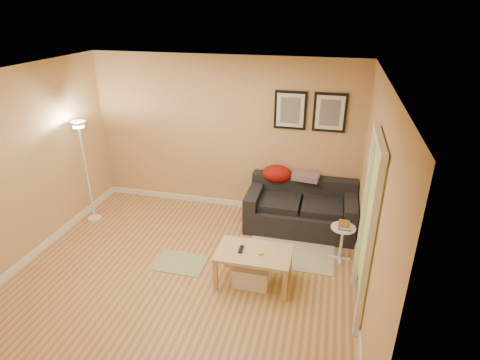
{
  "coord_description": "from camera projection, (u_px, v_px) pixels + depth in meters",
  "views": [
    {
      "loc": [
        1.73,
        -3.99,
        3.32
      ],
      "look_at": [
        0.55,
        0.85,
        1.05
      ],
      "focal_mm": 29.21,
      "sensor_mm": 36.0,
      "label": 1
    }
  ],
  "objects": [
    {
      "name": "baseboard_right",
      "position": [
        358.0,
        296.0,
        4.78
      ],
      "size": [
        0.02,
        4.0,
        0.1
      ],
      "primitive_type": "cube",
      "color": "white",
      "rests_on": "ground"
    },
    {
      "name": "area_rug",
      "position": [
        290.0,
        252.0,
        5.68
      ],
      "size": [
        1.25,
        0.85,
        0.01
      ],
      "primitive_type": "cube",
      "color": "beige",
      "rests_on": "ground"
    },
    {
      "name": "ceiling",
      "position": [
        172.0,
        76.0,
        4.2
      ],
      "size": [
        4.5,
        4.5,
        0.0
      ],
      "primitive_type": "plane",
      "rotation": [
        3.14,
        0.0,
        0.0
      ],
      "color": "white",
      "rests_on": "wall_back"
    },
    {
      "name": "red_throw",
      "position": [
        277.0,
        174.0,
        6.37
      ],
      "size": [
        0.48,
        0.36,
        0.28
      ],
      "primitive_type": null,
      "color": "maroon",
      "rests_on": "sofa"
    },
    {
      "name": "framed_print_left",
      "position": [
        290.0,
        110.0,
        6.04
      ],
      "size": [
        0.5,
        0.04,
        0.6
      ],
      "primitive_type": null,
      "color": "black",
      "rests_on": "wall_back"
    },
    {
      "name": "wall_front",
      "position": [
        81.0,
        294.0,
        2.97
      ],
      "size": [
        4.5,
        0.0,
        4.5
      ],
      "primitive_type": "plane",
      "rotation": [
        -1.57,
        0.0,
        0.0
      ],
      "color": "tan",
      "rests_on": "ground"
    },
    {
      "name": "wall_left",
      "position": [
        22.0,
        168.0,
        5.22
      ],
      "size": [
        0.0,
        4.0,
        4.0
      ],
      "primitive_type": "plane",
      "rotation": [
        1.57,
        0.0,
        1.57
      ],
      "color": "tan",
      "rests_on": "ground"
    },
    {
      "name": "wall_right",
      "position": [
        373.0,
        206.0,
        4.25
      ],
      "size": [
        0.0,
        4.0,
        4.0
      ],
      "primitive_type": "plane",
      "rotation": [
        1.57,
        0.0,
        -1.57
      ],
      "color": "tan",
      "rests_on": "ground"
    },
    {
      "name": "remote_control",
      "position": [
        241.0,
        249.0,
        4.93
      ],
      "size": [
        0.06,
        0.16,
        0.02
      ],
      "primitive_type": "cube",
      "rotation": [
        0.0,
        0.0,
        0.03
      ],
      "color": "black",
      "rests_on": "coffee_table"
    },
    {
      "name": "storage_bin",
      "position": [
        252.0,
        274.0,
        5.0
      ],
      "size": [
        0.46,
        0.34,
        0.28
      ],
      "primitive_type": null,
      "color": "white",
      "rests_on": "ground"
    },
    {
      "name": "plaid_throw",
      "position": [
        306.0,
        176.0,
        6.25
      ],
      "size": [
        0.45,
        0.32,
        0.1
      ],
      "primitive_type": null,
      "rotation": [
        0.0,
        0.0,
        -0.14
      ],
      "color": "#A97462",
      "rests_on": "sofa"
    },
    {
      "name": "floor",
      "position": [
        186.0,
        272.0,
        5.28
      ],
      "size": [
        4.5,
        4.5,
        0.0
      ],
      "primitive_type": "plane",
      "color": "tan",
      "rests_on": "ground"
    },
    {
      "name": "framed_print_right",
      "position": [
        330.0,
        112.0,
        5.91
      ],
      "size": [
        0.5,
        0.04,
        0.6
      ],
      "primitive_type": null,
      "color": "black",
      "rests_on": "wall_back"
    },
    {
      "name": "baseboard_left",
      "position": [
        42.0,
        246.0,
        5.74
      ],
      "size": [
        0.02,
        4.0,
        0.1
      ],
      "primitive_type": "cube",
      "color": "white",
      "rests_on": "ground"
    },
    {
      "name": "coffee_table",
      "position": [
        254.0,
        267.0,
        4.99
      ],
      "size": [
        1.0,
        0.67,
        0.47
      ],
      "primitive_type": null,
      "rotation": [
        0.0,
        0.0,
        -0.1
      ],
      "color": "tan",
      "rests_on": "ground"
    },
    {
      "name": "sofa",
      "position": [
        301.0,
        207.0,
        6.18
      ],
      "size": [
        1.7,
        0.9,
        0.75
      ],
      "primitive_type": null,
      "color": "black",
      "rests_on": "ground"
    },
    {
      "name": "tape_roll",
      "position": [
        260.0,
        253.0,
        4.84
      ],
      "size": [
        0.07,
        0.07,
        0.03
      ],
      "primitive_type": "cylinder",
      "color": "yellow",
      "rests_on": "coffee_table"
    },
    {
      "name": "doorway",
      "position": [
        365.0,
        234.0,
        4.25
      ],
      "size": [
        0.12,
        1.01,
        2.13
      ],
      "primitive_type": null,
      "color": "white",
      "rests_on": "ground"
    },
    {
      "name": "wall_back",
      "position": [
        224.0,
        135.0,
        6.51
      ],
      "size": [
        4.5,
        0.0,
        4.5
      ],
      "primitive_type": "plane",
      "rotation": [
        1.57,
        0.0,
        0.0
      ],
      "color": "tan",
      "rests_on": "ground"
    },
    {
      "name": "baseboard_back",
      "position": [
        225.0,
        202.0,
        7.02
      ],
      "size": [
        4.5,
        0.02,
        0.1
      ],
      "primitive_type": "cube",
      "color": "white",
      "rests_on": "ground"
    },
    {
      "name": "book_stack",
      "position": [
        344.0,
        225.0,
        5.33
      ],
      "size": [
        0.21,
        0.25,
        0.07
      ],
      "primitive_type": null,
      "rotation": [
        0.0,
        0.0,
        0.29
      ],
      "color": "teal",
      "rests_on": "side_table"
    },
    {
      "name": "side_table",
      "position": [
        341.0,
        243.0,
        5.45
      ],
      "size": [
        0.34,
        0.34,
        0.52
      ],
      "primitive_type": null,
      "color": "white",
      "rests_on": "ground"
    },
    {
      "name": "floor_lamp",
      "position": [
        87.0,
        175.0,
        6.24
      ],
      "size": [
        0.22,
        0.22,
        1.7
      ],
      "primitive_type": null,
      "color": "white",
      "rests_on": "ground"
    },
    {
      "name": "green_runner",
      "position": [
        180.0,
        263.0,
        5.45
      ],
      "size": [
        0.7,
        0.5,
        0.01
      ],
      "primitive_type": "cube",
      "color": "#668C4C",
      "rests_on": "ground"
    }
  ]
}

